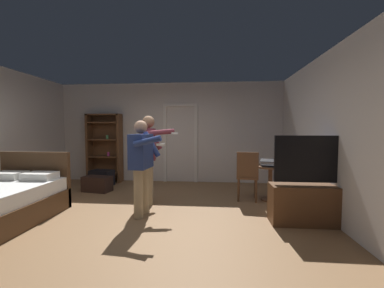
{
  "coord_description": "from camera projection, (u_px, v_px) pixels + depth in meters",
  "views": [
    {
      "loc": [
        1.2,
        -3.63,
        1.43
      ],
      "look_at": [
        0.83,
        0.5,
        1.18
      ],
      "focal_mm": 22.27,
      "sensor_mm": 36.0,
      "label": 1
    }
  ],
  "objects": [
    {
      "name": "doorway_frame",
      "position": [
        180.0,
        137.0,
        6.47
      ],
      "size": [
        0.93,
        0.08,
        2.13
      ],
      "color": "white",
      "rests_on": "ground_plane"
    },
    {
      "name": "suitcase_dark",
      "position": [
        97.0,
        184.0,
        5.49
      ],
      "size": [
        0.68,
        0.43,
        0.35
      ],
      "primitive_type": "cube",
      "rotation": [
        0.0,
        0.0,
        -0.17
      ],
      "color": "black",
      "rests_on": "ground_plane"
    },
    {
      "name": "ground_plane",
      "position": [
        137.0,
        219.0,
        3.8
      ],
      "size": [
        6.65,
        6.65,
        0.0
      ],
      "primitive_type": "plane",
      "color": "olive"
    },
    {
      "name": "person_blue_shirt",
      "position": [
        142.0,
        161.0,
        3.92
      ],
      "size": [
        0.61,
        0.66,
        1.58
      ],
      "color": "tan",
      "rests_on": "ground_plane"
    },
    {
      "name": "tv_flatscreen",
      "position": [
        314.0,
        198.0,
        3.58
      ],
      "size": [
        1.29,
        0.4,
        1.34
      ],
      "color": "brown",
      "rests_on": "ground_plane"
    },
    {
      "name": "bottle_on_table",
      "position": [
        279.0,
        161.0,
        4.67
      ],
      "size": [
        0.06,
        0.06,
        0.25
      ],
      "color": "#374B19",
      "rests_on": "side_table"
    },
    {
      "name": "wooden_chair",
      "position": [
        247.0,
        174.0,
        4.75
      ],
      "size": [
        0.47,
        0.47,
        0.99
      ],
      "color": "brown",
      "rests_on": "ground_plane"
    },
    {
      "name": "side_table",
      "position": [
        270.0,
        177.0,
        4.78
      ],
      "size": [
        0.58,
        0.58,
        0.7
      ],
      "color": "brown",
      "rests_on": "ground_plane"
    },
    {
      "name": "laptop",
      "position": [
        269.0,
        164.0,
        4.73
      ],
      "size": [
        0.39,
        0.4,
        0.15
      ],
      "color": "black",
      "rests_on": "side_table"
    },
    {
      "name": "wall_back",
      "position": [
        170.0,
        133.0,
        6.57
      ],
      "size": [
        6.28,
        0.12,
        2.69
      ],
      "primitive_type": "cube",
      "color": "silver",
      "rests_on": "ground_plane"
    },
    {
      "name": "person_striped_shirt",
      "position": [
        149.0,
        153.0,
        4.58
      ],
      "size": [
        0.75,
        0.56,
        1.69
      ],
      "color": "tan",
      "rests_on": "ground_plane"
    },
    {
      "name": "bookshelf",
      "position": [
        105.0,
        145.0,
        6.52
      ],
      "size": [
        0.92,
        0.32,
        1.85
      ],
      "color": "brown",
      "rests_on": "ground_plane"
    },
    {
      "name": "suitcase_small",
      "position": [
        102.0,
        178.0,
        6.08
      ],
      "size": [
        0.61,
        0.45,
        0.39
      ],
      "primitive_type": "cube",
      "rotation": [
        0.0,
        0.0,
        -0.19
      ],
      "color": "black",
      "rests_on": "ground_plane"
    },
    {
      "name": "wall_right",
      "position": [
        343.0,
        135.0,
        3.45
      ],
      "size": [
        0.12,
        5.85,
        2.69
      ],
      "primitive_type": "cube",
      "color": "silver",
      "rests_on": "ground_plane"
    }
  ]
}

